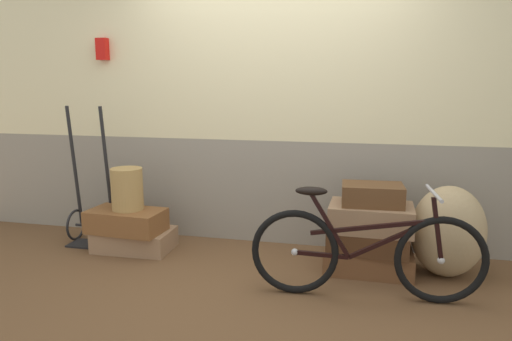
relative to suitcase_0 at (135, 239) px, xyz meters
name	(u,v)px	position (x,y,z in m)	size (l,w,h in m)	color
ground	(257,277)	(1.19, -0.29, -0.12)	(8.74, 5.20, 0.06)	brown
station_building	(279,84)	(1.20, 0.56, 1.37)	(6.74, 0.74, 2.91)	gray
suitcase_0	(135,239)	(0.00, 0.00, 0.00)	(0.67, 0.41, 0.18)	#937051
suitcase_1	(126,221)	(-0.04, -0.06, 0.19)	(0.65, 0.37, 0.20)	brown
suitcase_2	(368,260)	(2.04, -0.02, 0.00)	(0.68, 0.45, 0.18)	brown
suitcase_3	(368,239)	(2.03, -0.02, 0.17)	(0.61, 0.45, 0.17)	#4C2D19
suitcase_4	(371,217)	(2.05, -0.04, 0.35)	(0.63, 0.41, 0.20)	#937051
suitcase_5	(372,195)	(2.05, -0.04, 0.54)	(0.46, 0.31, 0.16)	brown
wicker_basket	(127,189)	(-0.03, -0.03, 0.47)	(0.27, 0.27, 0.37)	#A8844C
luggage_trolley	(92,212)	(-0.47, 0.10, 0.20)	(0.41, 0.37, 1.27)	black
burlap_sack	(448,232)	(2.62, 0.01, 0.26)	(0.55, 0.47, 0.71)	tan
bicycle	(365,253)	(2.01, -0.52, 0.24)	(1.59, 0.46, 0.78)	black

